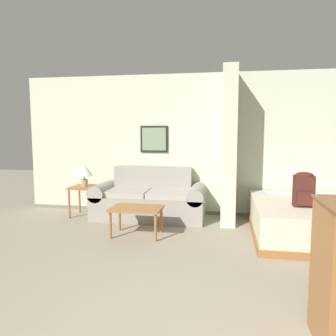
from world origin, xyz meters
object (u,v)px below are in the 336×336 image
Objects in this scene: bed at (309,219)px; backpack at (304,189)px; coffee_table at (136,211)px; couch at (149,200)px; table_lamp at (84,171)px.

backpack is (-0.15, -0.27, 0.50)m from bed.
couch is at bearing 92.73° from coffee_table.
backpack is (3.62, -0.80, -0.08)m from table_lamp.
bed reaches higher than coffee_table.
backpack is (2.42, -0.87, 0.43)m from couch.
couch is 2.60m from backpack.
bed is at bearing 60.35° from backpack.
table_lamp is (-1.20, -0.06, 0.51)m from couch.
coffee_table is 2.56m from bed.
couch is at bearing 3.05° from table_lamp.
coffee_table is at bearing -37.66° from table_lamp.
backpack is at bearing -12.48° from table_lamp.
bed is 0.58m from backpack.
table_lamp reaches higher than bed.
couch reaches higher than coffee_table.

